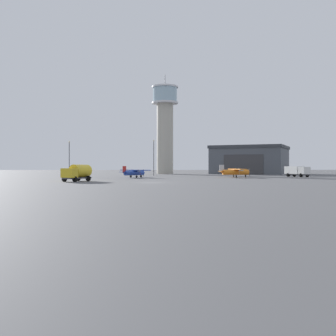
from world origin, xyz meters
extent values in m
plane|color=#545456|center=(0.00, 0.00, 0.00)|extent=(400.00, 400.00, 0.00)
cylinder|color=#B2AD9E|center=(5.44, 68.65, 12.04)|extent=(5.59, 5.59, 24.07)
cylinder|color=silver|center=(5.44, 68.65, 24.37)|extent=(8.95, 8.95, 0.60)
cylinder|color=#99B7C6|center=(5.44, 68.65, 27.10)|extent=(8.23, 8.23, 4.85)
cylinder|color=silver|center=(5.44, 68.65, 29.78)|extent=(8.95, 8.95, 0.50)
cylinder|color=#38383D|center=(5.44, 68.65, 32.03)|extent=(0.16, 0.16, 4.00)
cube|color=#4C5159|center=(35.40, 69.87, 4.33)|extent=(30.79, 29.76, 8.67)
cube|color=#35393E|center=(35.40, 69.87, 9.17)|extent=(31.60, 30.57, 1.00)
cube|color=#38383A|center=(30.55, 60.29, 3.25)|extent=(11.70, 6.03, 6.50)
cylinder|color=orange|center=(20.53, 27.41, 1.25)|extent=(6.45, 1.73, 1.27)
cone|color=#38383D|center=(23.96, 27.66, 1.25)|extent=(0.98, 0.95, 0.89)
cube|color=#38383D|center=(23.96, 27.66, 1.25)|extent=(0.07, 0.11, 1.94)
cube|color=orange|center=(20.84, 27.43, 1.98)|extent=(2.27, 10.31, 0.20)
cylinder|color=#B7BABF|center=(20.96, 25.80, 1.56)|extent=(0.15, 1.01, 1.39)
cylinder|color=#B7BABF|center=(20.72, 29.07, 1.56)|extent=(0.15, 1.01, 1.39)
cube|color=#99B7C6|center=(21.76, 27.50, 1.60)|extent=(1.20, 1.09, 0.72)
cone|color=orange|center=(17.11, 27.16, 1.35)|extent=(1.50, 1.05, 0.95)
cube|color=#B7BABF|center=(17.11, 27.16, 2.17)|extent=(1.13, 0.20, 1.74)
cube|color=orange|center=(17.11, 27.16, 1.50)|extent=(1.14, 3.12, 0.10)
cylinder|color=black|center=(22.98, 27.59, 0.31)|extent=(0.21, 0.62, 0.61)
cylinder|color=black|center=(20.41, 26.28, 0.31)|extent=(0.21, 0.62, 0.61)
cylinder|color=black|center=(20.25, 28.52, 0.31)|extent=(0.21, 0.62, 0.61)
cylinder|color=#2847A8|center=(-3.80, 27.10, 1.12)|extent=(4.88, 4.82, 1.14)
cone|color=#38383D|center=(-1.60, 29.26, 1.12)|extent=(1.15, 1.15, 0.80)
cube|color=#38383D|center=(-1.60, 29.26, 1.12)|extent=(0.10, 0.10, 1.74)
cube|color=#2847A8|center=(-3.61, 27.30, 1.78)|extent=(7.41, 7.51, 0.18)
cylinder|color=red|center=(-2.58, 26.25, 1.40)|extent=(0.68, 0.69, 1.24)
cylinder|color=red|center=(-4.64, 28.34, 1.40)|extent=(0.68, 0.69, 1.24)
cube|color=#99B7C6|center=(-3.02, 27.87, 1.43)|extent=(1.36, 1.36, 0.64)
cone|color=#2847A8|center=(-6.00, 24.94, 1.21)|extent=(1.51, 1.51, 0.85)
cube|color=red|center=(-6.00, 24.94, 1.94)|extent=(0.80, 0.79, 1.56)
cube|color=#2847A8|center=(-6.00, 24.94, 1.35)|extent=(2.52, 2.54, 0.09)
cylinder|color=black|center=(-2.23, 28.65, 0.28)|extent=(0.49, 0.50, 0.55)
cylinder|color=black|center=(-3.23, 26.25, 0.28)|extent=(0.49, 0.50, 0.55)
cylinder|color=black|center=(-4.64, 27.69, 0.28)|extent=(0.49, 0.50, 0.55)
cube|color=#38383D|center=(36.87, 30.61, 0.62)|extent=(4.39, 6.75, 0.24)
cube|color=white|center=(37.84, 28.45, 1.64)|extent=(2.87, 2.63, 1.80)
cube|color=#99B7C6|center=(38.19, 27.67, 2.00)|extent=(1.83, 0.88, 0.90)
cube|color=white|center=(36.43, 31.59, 1.70)|extent=(3.93, 4.99, 1.92)
cylinder|color=black|center=(38.76, 28.94, 0.50)|extent=(1.02, 0.66, 1.00)
cylinder|color=black|center=(36.86, 28.08, 0.50)|extent=(1.02, 0.66, 1.00)
cylinder|color=black|center=(37.01, 32.84, 0.50)|extent=(1.02, 0.66, 1.00)
cylinder|color=black|center=(35.11, 31.98, 0.50)|extent=(1.02, 0.66, 1.00)
cube|color=#38383D|center=(-13.31, 4.87, 0.62)|extent=(4.55, 6.11, 0.24)
cube|color=gold|center=(-14.31, 3.02, 1.55)|extent=(3.01, 2.64, 1.63)
cube|color=#99B7C6|center=(-14.66, 2.35, 1.88)|extent=(1.94, 1.09, 0.81)
cylinder|color=gold|center=(-12.86, 5.73, 1.89)|extent=(3.87, 4.53, 2.30)
cylinder|color=black|center=(-13.27, 2.53, 0.50)|extent=(1.01, 0.71, 1.00)
cylinder|color=black|center=(-15.29, 3.61, 0.50)|extent=(1.01, 0.71, 1.00)
cylinder|color=black|center=(-11.48, 5.88, 0.50)|extent=(1.01, 0.71, 1.00)
cylinder|color=black|center=(-13.49, 6.96, 0.50)|extent=(1.01, 0.71, 1.00)
cylinder|color=#38383D|center=(-21.84, 41.85, 4.55)|extent=(0.18, 0.18, 9.10)
sphere|color=#F9E5B2|center=(-21.84, 41.85, 9.32)|extent=(0.44, 0.44, 0.44)
cylinder|color=#38383D|center=(1.14, 45.13, 4.86)|extent=(0.18, 0.18, 9.72)
sphere|color=#F9E5B2|center=(1.14, 45.13, 9.94)|extent=(0.44, 0.44, 0.44)
camera|label=1|loc=(-0.90, -66.32, 2.81)|focal=42.18mm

